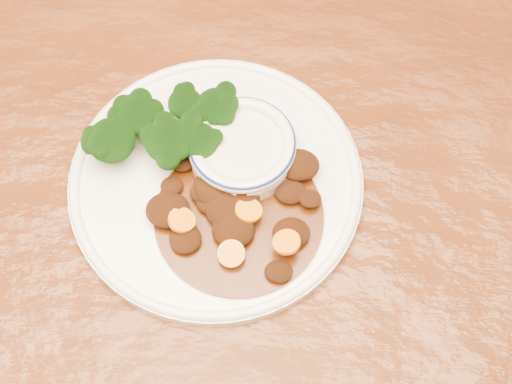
{
  "coord_description": "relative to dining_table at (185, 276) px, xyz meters",
  "views": [
    {
      "loc": [
        0.09,
        -0.26,
        1.41
      ],
      "look_at": [
        0.08,
        0.06,
        0.77
      ],
      "focal_mm": 50.0,
      "sensor_mm": 36.0,
      "label": 1
    }
  ],
  "objects": [
    {
      "name": "dining_table",
      "position": [
        0.0,
        0.0,
        0.0
      ],
      "size": [
        1.54,
        0.97,
        0.75
      ],
      "rotation": [
        0.0,
        0.0,
        -0.05
      ],
      "color": "#59280F",
      "rests_on": "ground"
    },
    {
      "name": "broccoli_florets",
      "position": [
        -0.02,
        0.11,
        0.12
      ],
      "size": [
        0.15,
        0.09,
        0.05
      ],
      "color": "#77A153",
      "rests_on": "dinner_plate"
    },
    {
      "name": "dinner_plate",
      "position": [
        0.04,
        0.07,
        0.09
      ],
      "size": [
        0.3,
        0.3,
        0.02
      ],
      "rotation": [
        0.0,
        0.0,
        0.22
      ],
      "color": "white",
      "rests_on": "dining_table"
    },
    {
      "name": "mince_stew",
      "position": [
        0.05,
        0.04,
        0.1
      ],
      "size": [
        0.18,
        0.17,
        0.03
      ],
      "color": "#471C07",
      "rests_on": "dinner_plate"
    },
    {
      "name": "dip_bowl",
      "position": [
        0.06,
        0.1,
        0.11
      ],
      "size": [
        0.11,
        0.11,
        0.05
      ],
      "rotation": [
        0.0,
        0.0,
        0.18
      ],
      "color": "silver",
      "rests_on": "dining_table"
    }
  ]
}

